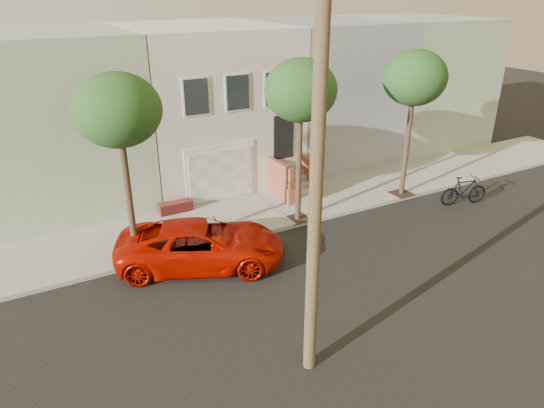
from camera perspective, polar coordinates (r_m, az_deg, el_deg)
ground at (r=16.38m, az=7.19°, el=-8.16°), size 90.00×90.00×0.00m
sidewalk at (r=20.35m, az=-1.51°, el=-0.96°), size 40.00×3.70×0.15m
house_row at (r=24.32m, az=-8.05°, el=11.88°), size 33.10×11.70×7.00m
tree_left at (r=15.64m, az=-17.66°, el=10.30°), size 2.70×2.57×6.30m
tree_mid at (r=18.00m, az=3.39°, el=13.05°), size 2.70×2.57×6.30m
tree_right at (r=21.39m, az=16.41°, el=13.91°), size 2.70×2.57×6.30m
pickup_truck at (r=16.56m, az=-8.30°, el=-4.73°), size 6.15×4.57×1.55m
motorcycle at (r=22.59m, az=21.60°, el=1.48°), size 2.25×1.17×1.30m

